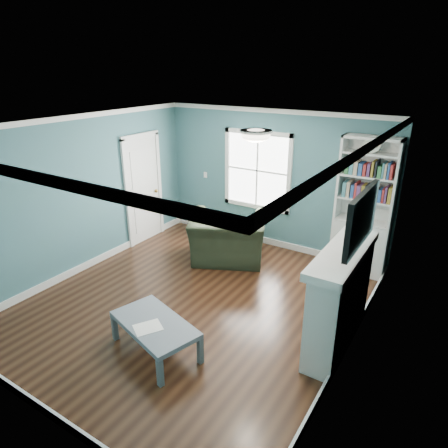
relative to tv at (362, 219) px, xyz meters
The scene contains 13 objects.
floor 2.80m from the tv, behind, with size 5.00×5.00×0.00m, color black.
room_walls 2.21m from the tv, behind, with size 5.00×5.00×5.00m.
trim 2.26m from the tv, behind, with size 4.50×5.00×2.60m.
window 3.40m from the tv, 137.57° to the left, with size 1.40×0.06×1.50m.
bookshelf 2.29m from the tv, 101.57° to the left, with size 0.90×0.35×2.31m.
fireplace 1.10m from the tv, behind, with size 0.44×1.58×1.30m.
tv is the anchor object (origin of this frame).
door 4.63m from the tv, 164.80° to the left, with size 0.12×0.98×2.17m.
ceiling_fixture 1.54m from the tv, behind, with size 0.38×0.38×0.15m.
light_switch 4.38m from the tv, 148.30° to the left, with size 0.08×0.01×0.12m, color white.
recliner 3.05m from the tv, 153.35° to the left, with size 1.29×0.84×1.13m, color black.
coffee_table 2.73m from the tv, 145.82° to the right, with size 1.26×0.92×0.41m.
paper_sheet 2.77m from the tv, 143.45° to the right, with size 0.25×0.32×0.00m, color white.
Camera 1 is at (3.11, -4.10, 3.30)m, focal length 32.00 mm.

